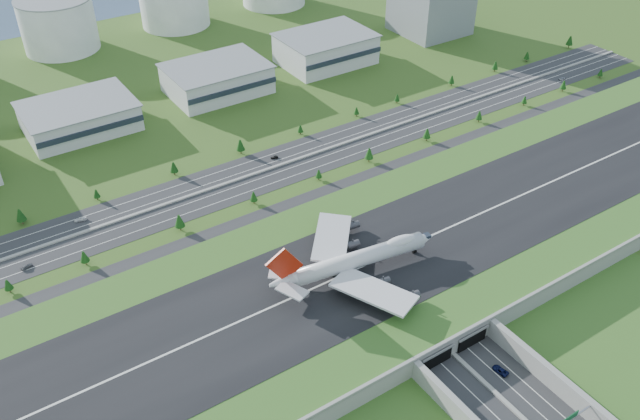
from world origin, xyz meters
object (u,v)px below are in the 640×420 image
boeing_747 (355,260)px  car_7 (80,219)px  car_5 (274,157)px  car_4 (27,266)px  car_2 (500,370)px  car_6 (562,79)px

boeing_747 → car_7: (-78.78, 105.52, -13.54)m
boeing_747 → car_5: bearing=85.6°
car_4 → boeing_747: bearing=-148.1°
car_2 → car_7: bearing=-68.5°
car_4 → car_5: (130.97, 18.42, -0.20)m
car_2 → car_5: car_2 is taller
car_4 → car_2: bearing=-159.8°
boeing_747 → car_6: bearing=28.9°
car_4 → car_6: car_4 is taller
car_4 → car_7: 35.44m
boeing_747 → car_7: 132.38m
car_6 → car_7: car_7 is taller
boeing_747 → car_6: (225.09, 85.15, -13.67)m
car_4 → car_5: 132.26m
boeing_747 → car_2: 67.89m
car_2 → car_5: 168.06m
car_4 → car_6: (332.94, -0.09, -0.19)m
boeing_747 → car_4: boeing_747 is taller
car_2 → car_4: car_4 is taller
boeing_747 → car_2: (17.16, -64.29, -13.49)m
car_6 → car_2: bearing=125.6°
car_5 → car_7: size_ratio=0.73×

